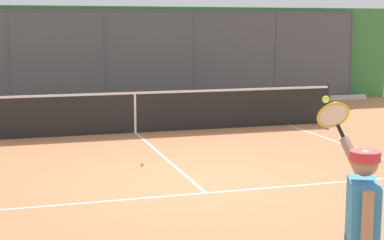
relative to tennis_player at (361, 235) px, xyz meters
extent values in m
plane|color=#C67A4C|center=(-0.22, -5.11, -0.91)|extent=(60.00, 60.00, 0.00)
cube|color=white|center=(-0.22, -4.50, -0.91)|extent=(6.14, 0.05, 0.01)
cube|color=white|center=(-0.22, -7.21, -0.91)|extent=(0.05, 5.42, 0.01)
cylinder|color=#474C51|center=(-8.60, -14.43, 0.57)|extent=(0.07, 0.07, 2.96)
cylinder|color=#474C51|center=(-5.80, -14.43, 0.57)|extent=(0.07, 0.07, 2.96)
cylinder|color=#474C51|center=(-3.01, -14.43, 0.57)|extent=(0.07, 0.07, 2.96)
cylinder|color=#474C51|center=(-0.22, -14.43, 0.57)|extent=(0.07, 0.07, 2.96)
cylinder|color=#474C51|center=(2.58, -14.43, 0.57)|extent=(0.07, 0.07, 2.96)
cylinder|color=#474C51|center=(-0.22, -14.43, 2.01)|extent=(16.76, 0.05, 0.05)
cube|color=#474C51|center=(-0.22, -14.43, 0.57)|extent=(16.76, 0.02, 2.96)
cube|color=#387A3D|center=(-0.22, -15.08, 0.63)|extent=(19.76, 0.90, 3.07)
cube|color=silver|center=(-0.22, -14.25, -0.83)|extent=(17.76, 0.18, 0.15)
cylinder|color=#2D2D2D|center=(-5.27, -9.92, -0.37)|extent=(0.09, 0.09, 1.07)
cube|color=black|center=(-0.22, -9.92, -0.45)|extent=(10.02, 0.02, 0.91)
cube|color=white|center=(-0.22, -9.92, 0.03)|extent=(10.02, 0.04, 0.05)
cube|color=white|center=(-0.22, -9.92, -0.45)|extent=(0.05, 0.04, 0.91)
cube|color=#338CC6|center=(0.00, 0.02, 0.16)|extent=(0.38, 0.49, 0.52)
cylinder|color=#A87A5B|center=(0.12, 0.27, 0.18)|extent=(0.08, 0.08, 0.48)
cylinder|color=#A87A5B|center=(-0.13, -0.38, 0.53)|extent=(0.13, 0.37, 0.28)
sphere|color=#A87A5B|center=(0.00, 0.02, 0.56)|extent=(0.20, 0.20, 0.20)
cylinder|color=red|center=(0.00, 0.02, 0.62)|extent=(0.31, 0.31, 0.07)
cube|color=red|center=(-0.04, -0.08, 0.59)|extent=(0.23, 0.24, 0.02)
cylinder|color=black|center=(-0.16, -0.61, 0.68)|extent=(0.05, 0.17, 0.13)
torus|color=gold|center=(-0.18, -0.80, 0.80)|extent=(0.31, 0.22, 0.26)
cylinder|color=silver|center=(-0.18, -0.80, 0.80)|extent=(0.26, 0.17, 0.21)
sphere|color=#D6E042|center=(-0.21, -0.98, 0.92)|extent=(0.07, 0.07, 0.07)
sphere|color=#CCDB33|center=(0.33, -6.55, -0.88)|extent=(0.07, 0.07, 0.07)
camera|label=1|loc=(2.50, 3.88, 1.58)|focal=56.69mm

